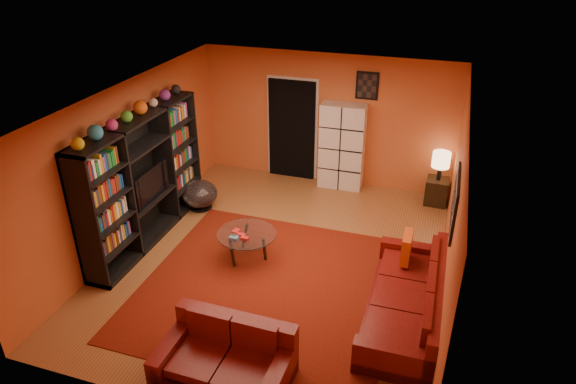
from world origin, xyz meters
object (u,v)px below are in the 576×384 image
(loveseat, at_px, (227,358))
(storage_cabinet, at_px, (342,147))
(bowl_chair, at_px, (200,194))
(side_table, at_px, (436,191))
(table_lamp, at_px, (441,160))
(tv, at_px, (147,184))
(entertainment_unit, at_px, (144,180))
(coffee_table, at_px, (247,236))
(sofa, at_px, (412,301))

(loveseat, distance_m, storage_cabinet, 5.25)
(bowl_chair, xyz_separation_m, side_table, (4.15, 1.53, -0.04))
(bowl_chair, height_order, table_lamp, table_lamp)
(tv, distance_m, side_table, 5.26)
(entertainment_unit, bearing_deg, storage_cabinet, 46.60)
(coffee_table, distance_m, storage_cabinet, 3.08)
(sofa, bearing_deg, storage_cabinet, 116.13)
(storage_cabinet, relative_size, side_table, 3.42)
(table_lamp, bearing_deg, loveseat, -111.90)
(storage_cabinet, bearing_deg, entertainment_unit, -134.60)
(sofa, height_order, side_table, sofa)
(entertainment_unit, relative_size, coffee_table, 3.24)
(tv, relative_size, loveseat, 0.62)
(sofa, bearing_deg, coffee_table, 166.41)
(side_table, bearing_deg, entertainment_unit, -149.68)
(entertainment_unit, xyz_separation_m, loveseat, (2.49, -2.42, -0.77))
(side_table, distance_m, table_lamp, 0.64)
(side_table, bearing_deg, loveseat, -111.90)
(tv, xyz_separation_m, side_table, (4.47, 2.66, -0.74))
(storage_cabinet, height_order, side_table, storage_cabinet)
(entertainment_unit, relative_size, side_table, 6.00)
(coffee_table, height_order, storage_cabinet, storage_cabinet)
(coffee_table, bearing_deg, table_lamp, 45.73)
(loveseat, distance_m, table_lamp, 5.49)
(entertainment_unit, bearing_deg, sofa, -9.54)
(sofa, xyz_separation_m, bowl_chair, (-4.04, 1.86, 0.01))
(sofa, xyz_separation_m, loveseat, (-1.93, -1.68, 0.00))
(table_lamp, bearing_deg, side_table, 0.00)
(storage_cabinet, relative_size, bowl_chair, 2.61)
(loveseat, bearing_deg, sofa, -47.88)
(coffee_table, height_order, table_lamp, table_lamp)
(storage_cabinet, height_order, table_lamp, storage_cabinet)
(storage_cabinet, distance_m, side_table, 1.98)
(entertainment_unit, height_order, coffee_table, entertainment_unit)
(side_table, bearing_deg, table_lamp, 0.00)
(entertainment_unit, xyz_separation_m, side_table, (4.52, 2.65, -0.80))
(coffee_table, bearing_deg, bowl_chair, 139.13)
(loveseat, relative_size, bowl_chair, 2.31)
(loveseat, bearing_deg, side_table, -20.77)
(bowl_chair, relative_size, table_lamp, 1.21)
(loveseat, bearing_deg, bowl_chair, 32.06)
(sofa, bearing_deg, tv, 170.07)
(entertainment_unit, distance_m, table_lamp, 5.24)
(sofa, bearing_deg, side_table, 87.77)
(entertainment_unit, relative_size, loveseat, 1.98)
(loveseat, height_order, table_lamp, table_lamp)
(tv, bearing_deg, storage_cabinet, -42.76)
(storage_cabinet, distance_m, bowl_chair, 2.89)
(tv, bearing_deg, loveseat, -134.63)
(coffee_table, xyz_separation_m, bowl_chair, (-1.44, 1.25, -0.13))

